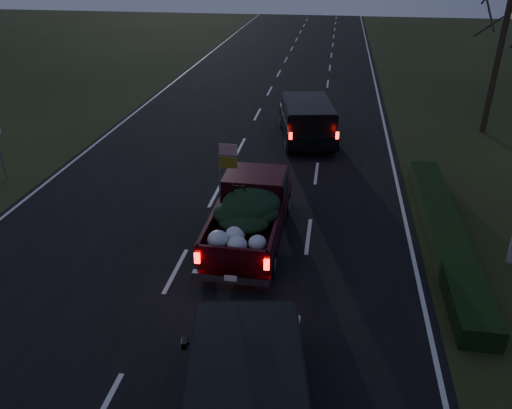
% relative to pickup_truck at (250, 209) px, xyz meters
% --- Properties ---
extents(ground, '(120.00, 120.00, 0.00)m').
position_rel_pickup_truck_xyz_m(ground, '(-1.80, -2.10, -1.04)').
color(ground, black).
rests_on(ground, ground).
extents(road_asphalt, '(14.00, 120.00, 0.02)m').
position_rel_pickup_truck_xyz_m(road_asphalt, '(-1.80, -2.10, -1.03)').
color(road_asphalt, black).
rests_on(road_asphalt, ground).
extents(hedge_row, '(1.00, 10.00, 0.60)m').
position_rel_pickup_truck_xyz_m(hedge_row, '(6.00, 0.90, -0.74)').
color(hedge_row, black).
rests_on(hedge_row, ground).
extents(bare_tree_far, '(3.60, 3.60, 7.00)m').
position_rel_pickup_truck_xyz_m(bare_tree_far, '(9.70, 11.90, 4.19)').
color(bare_tree_far, black).
rests_on(bare_tree_far, ground).
extents(pickup_truck, '(2.07, 5.32, 2.78)m').
position_rel_pickup_truck_xyz_m(pickup_truck, '(0.00, 0.00, 0.00)').
color(pickup_truck, '#34070E').
rests_on(pickup_truck, ground).
extents(lead_suv, '(3.13, 5.59, 1.52)m').
position_rel_pickup_truck_xyz_m(lead_suv, '(1.12, 9.26, 0.11)').
color(lead_suv, black).
rests_on(lead_suv, ground).
extents(rear_suv, '(2.92, 5.30, 1.44)m').
position_rel_pickup_truck_xyz_m(rear_suv, '(1.13, -7.05, 0.05)').
color(rear_suv, black).
rests_on(rear_suv, ground).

